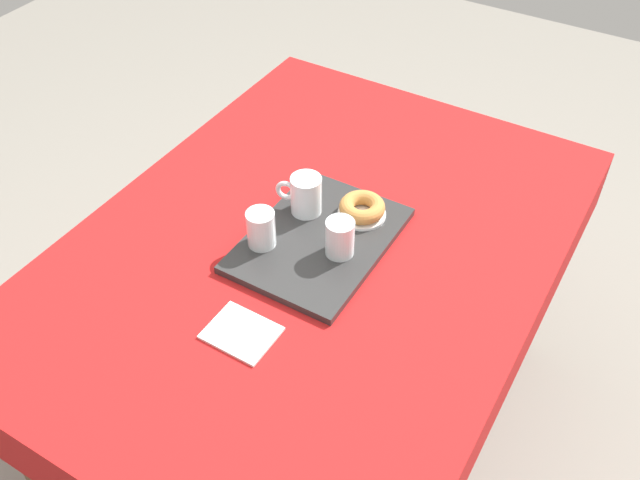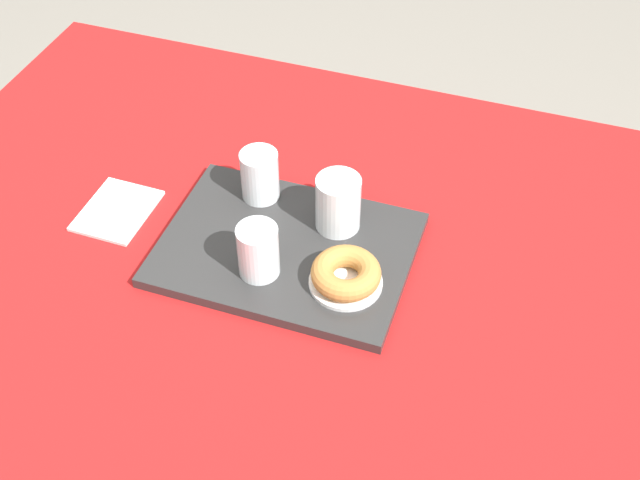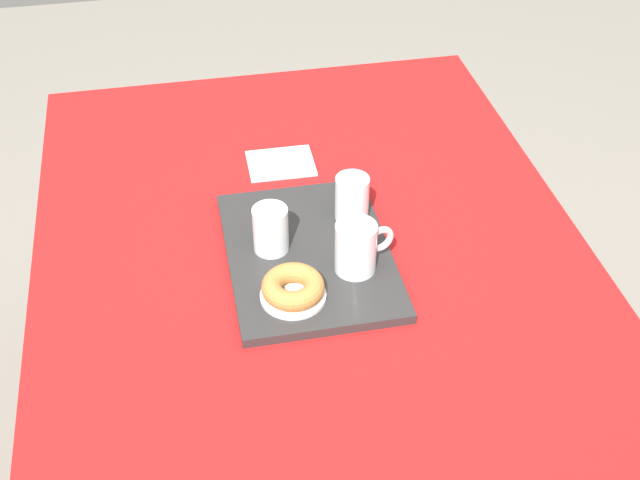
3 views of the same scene
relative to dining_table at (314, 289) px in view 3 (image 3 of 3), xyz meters
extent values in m
cube|color=red|center=(0.00, 0.00, 0.07)|extent=(1.41, 1.03, 0.04)
cube|color=red|center=(0.00, -0.51, -0.02)|extent=(1.41, 0.01, 0.14)
cube|color=red|center=(0.00, 0.51, -0.02)|extent=(1.41, 0.01, 0.14)
cube|color=red|center=(0.70, 0.00, -0.02)|extent=(0.01, 1.03, 0.14)
cylinder|color=brown|center=(0.61, -0.42, -0.31)|extent=(0.06, 0.06, 0.72)
cylinder|color=brown|center=(0.61, 0.42, -0.31)|extent=(0.06, 0.06, 0.72)
cube|color=#2D2D2D|center=(-0.01, 0.01, 0.10)|extent=(0.40, 0.30, 0.02)
cylinder|color=white|center=(-0.07, -0.06, 0.15)|extent=(0.07, 0.07, 0.10)
cylinder|color=#84380F|center=(-0.07, -0.06, 0.14)|extent=(0.06, 0.06, 0.07)
torus|color=white|center=(-0.06, -0.11, 0.16)|extent=(0.02, 0.05, 0.05)
cylinder|color=white|center=(0.01, 0.08, 0.15)|extent=(0.06, 0.06, 0.09)
cylinder|color=silver|center=(0.01, 0.08, 0.14)|extent=(0.06, 0.06, 0.06)
cylinder|color=white|center=(0.08, -0.09, 0.15)|extent=(0.06, 0.06, 0.09)
cylinder|color=silver|center=(0.08, -0.09, 0.13)|extent=(0.06, 0.06, 0.03)
cylinder|color=white|center=(-0.12, 0.06, 0.11)|extent=(0.11, 0.11, 0.01)
torus|color=#BC7F3D|center=(-0.12, 0.06, 0.13)|extent=(0.11, 0.11, 0.04)
cube|color=white|center=(0.30, 0.01, 0.09)|extent=(0.11, 0.14, 0.01)
camera|label=1|loc=(1.00, 0.61, 1.20)|focal=39.23mm
camera|label=2|loc=(-0.36, 0.87, 1.05)|focal=45.76mm
camera|label=3|loc=(-1.16, 0.22, 1.11)|focal=47.19mm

